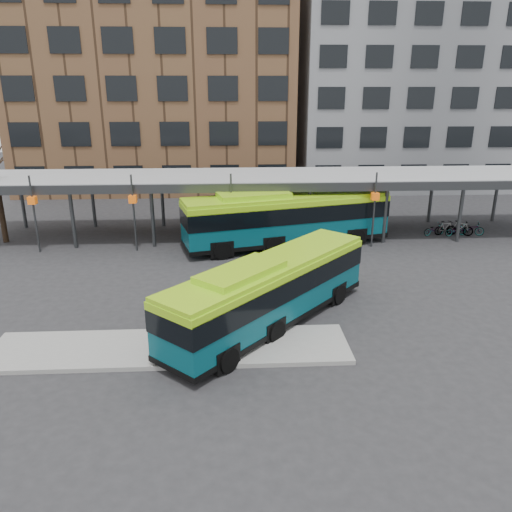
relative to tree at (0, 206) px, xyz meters
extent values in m
plane|color=#28282B|center=(18.00, -12.00, -2.43)|extent=(120.00, 120.00, 0.00)
cube|color=gray|center=(12.50, -15.00, -2.34)|extent=(14.00, 3.00, 0.18)
cube|color=#999B9E|center=(18.00, 1.00, 1.57)|extent=(40.00, 6.00, 0.35)
cube|color=#383A3D|center=(18.00, -2.00, 1.42)|extent=(40.00, 0.15, 0.55)
cylinder|color=#383A3D|center=(0.00, 3.50, -0.53)|extent=(0.24, 0.24, 3.80)
cylinder|color=#383A3D|center=(5.00, -1.50, -0.53)|extent=(0.24, 0.24, 3.80)
cylinder|color=#383A3D|center=(5.00, 3.50, -0.53)|extent=(0.24, 0.24, 3.80)
cylinder|color=#383A3D|center=(10.00, -1.50, -0.53)|extent=(0.24, 0.24, 3.80)
cylinder|color=#383A3D|center=(10.00, 3.50, -0.53)|extent=(0.24, 0.24, 3.80)
cylinder|color=#383A3D|center=(15.00, -1.50, -0.53)|extent=(0.24, 0.24, 3.80)
cylinder|color=#383A3D|center=(15.00, 3.50, -0.53)|extent=(0.24, 0.24, 3.80)
cylinder|color=#383A3D|center=(20.00, -1.50, -0.53)|extent=(0.24, 0.24, 3.80)
cylinder|color=#383A3D|center=(20.00, 3.50, -0.53)|extent=(0.24, 0.24, 3.80)
cylinder|color=#383A3D|center=(25.00, -1.50, -0.53)|extent=(0.24, 0.24, 3.80)
cylinder|color=#383A3D|center=(25.00, 3.50, -0.53)|extent=(0.24, 0.24, 3.80)
cylinder|color=#383A3D|center=(30.00, -1.50, -0.53)|extent=(0.24, 0.24, 3.80)
cylinder|color=#383A3D|center=(30.00, 3.50, -0.53)|extent=(0.24, 0.24, 3.80)
cylinder|color=#383A3D|center=(35.00, 3.50, -0.53)|extent=(0.24, 0.24, 3.80)
cylinder|color=#383A3D|center=(3.00, -2.30, -0.03)|extent=(0.12, 0.12, 4.80)
cube|color=#E95B0D|center=(3.00, -2.30, 0.87)|extent=(0.45, 0.45, 0.45)
cylinder|color=#383A3D|center=(9.00, -2.30, -0.03)|extent=(0.12, 0.12, 4.80)
cube|color=#E95B0D|center=(9.00, -2.30, 0.87)|extent=(0.45, 0.45, 0.45)
cylinder|color=#383A3D|center=(15.00, -2.30, -0.03)|extent=(0.12, 0.12, 4.80)
cube|color=#E95B0D|center=(15.00, -2.30, 0.87)|extent=(0.45, 0.45, 0.45)
cylinder|color=#383A3D|center=(24.00, -2.30, -0.03)|extent=(0.12, 0.12, 4.80)
cube|color=#E95B0D|center=(24.00, -2.30, 0.87)|extent=(0.45, 0.45, 0.45)
cylinder|color=black|center=(0.00, 0.00, -0.23)|extent=(0.36, 0.36, 4.40)
cube|color=brown|center=(8.00, 20.00, 8.57)|extent=(26.00, 14.00, 22.00)
cube|color=slate|center=(34.00, 20.00, 7.57)|extent=(24.00, 14.00, 20.00)
cube|color=#084C59|center=(16.59, -12.97, -0.92)|extent=(9.42, 9.95, 2.36)
cube|color=black|center=(16.59, -12.97, -0.45)|extent=(9.49, 10.03, 0.90)
cube|color=#9CDD16|center=(16.59, -12.97, 0.36)|extent=(9.35, 9.89, 0.19)
cube|color=#9CDD16|center=(15.31, -14.36, 0.54)|extent=(3.81, 3.94, 0.33)
cube|color=black|center=(16.59, -12.97, -1.99)|extent=(9.50, 10.03, 0.23)
cylinder|color=black|center=(20.00, -10.97, -1.96)|extent=(0.85, 0.89, 0.95)
cylinder|color=black|center=(18.30, -9.41, -1.96)|extent=(0.85, 0.89, 0.95)
cylinder|color=black|center=(16.67, -14.59, -1.96)|extent=(0.85, 0.89, 0.95)
cylinder|color=black|center=(14.97, -13.03, -1.96)|extent=(0.85, 0.89, 0.95)
cylinder|color=black|center=(14.75, -16.68, -1.96)|extent=(0.85, 0.89, 0.95)
cylinder|color=black|center=(13.05, -15.12, -1.96)|extent=(0.85, 0.89, 0.95)
cube|color=#084C59|center=(18.52, -1.82, -0.68)|extent=(13.41, 6.02, 2.74)
cube|color=black|center=(18.52, -1.82, -0.13)|extent=(13.48, 6.09, 1.04)
cube|color=#9CDD16|center=(18.52, -1.82, 0.80)|extent=(13.39, 5.91, 0.22)
cube|color=#9CDD16|center=(16.40, -2.38, 1.02)|extent=(4.74, 3.03, 0.38)
cube|color=black|center=(18.52, -1.82, -1.92)|extent=(13.49, 6.10, 0.26)
cylinder|color=black|center=(23.10, -1.99, -1.89)|extent=(1.14, 0.60, 1.10)
cylinder|color=black|center=(22.41, 0.60, -1.89)|extent=(1.14, 0.60, 1.10)
cylinder|color=black|center=(17.59, -3.45, -1.89)|extent=(1.14, 0.60, 1.10)
cylinder|color=black|center=(16.90, -0.86, -1.89)|extent=(1.14, 0.60, 1.10)
cylinder|color=black|center=(14.41, -4.29, -1.89)|extent=(1.14, 0.60, 1.10)
cylinder|color=black|center=(13.72, -1.70, -1.89)|extent=(1.14, 0.60, 1.10)
imported|color=black|center=(14.58, -15.81, -1.42)|extent=(0.44, 0.64, 1.67)
cube|color=maroon|center=(14.57, -15.99, -1.19)|extent=(0.20, 0.32, 0.45)
imported|color=slate|center=(29.02, -0.02, -2.01)|extent=(1.70, 0.96, 0.84)
imported|color=slate|center=(29.84, 0.08, -1.94)|extent=(1.70, 0.76, 0.99)
imported|color=slate|center=(30.46, -0.24, -2.01)|extent=(1.68, 0.87, 0.84)
imported|color=slate|center=(30.78, -0.16, -1.91)|extent=(1.81, 1.04, 1.05)
imported|color=slate|center=(31.55, -0.10, -1.96)|extent=(1.91, 1.14, 0.95)
camera|label=1|loc=(14.91, -32.53, 7.47)|focal=35.00mm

